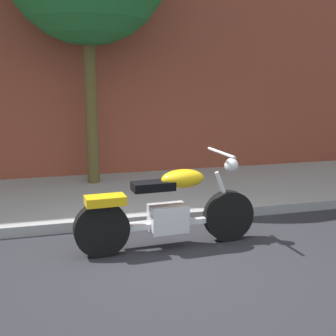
{
  "coord_description": "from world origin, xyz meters",
  "views": [
    {
      "loc": [
        -1.23,
        -4.37,
        1.97
      ],
      "look_at": [
        0.1,
        0.39,
        0.96
      ],
      "focal_mm": 47.19,
      "sensor_mm": 36.0,
      "label": 1
    }
  ],
  "objects": [
    {
      "name": "motorcycle",
      "position": [
        0.09,
        0.39,
        0.45
      ],
      "size": [
        2.19,
        0.7,
        1.12
      ],
      "color": "black",
      "rests_on": "ground"
    },
    {
      "name": "ground_plane",
      "position": [
        0.0,
        0.0,
        0.0
      ],
      "size": [
        60.0,
        60.0,
        0.0
      ],
      "primitive_type": "plane",
      "color": "#28282D"
    },
    {
      "name": "sidewalk",
      "position": [
        0.0,
        2.63,
        0.07
      ],
      "size": [
        21.05,
        2.85,
        0.14
      ],
      "primitive_type": "cube",
      "color": "#9A9A9A",
      "rests_on": "ground"
    }
  ]
}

